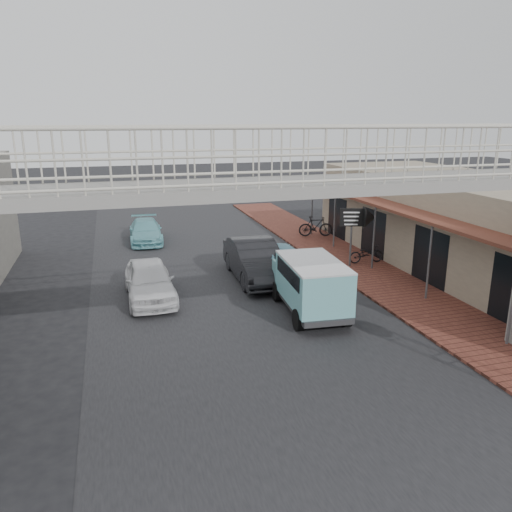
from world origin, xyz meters
TOP-DOWN VIEW (x-y plane):
  - ground at (0.00, 0.00)m, footprint 120.00×120.00m
  - road_strip at (0.00, 0.00)m, footprint 10.00×60.00m
  - sidewalk at (6.50, 3.00)m, footprint 3.00×40.00m
  - shophouse_row at (10.97, 4.00)m, footprint 7.20×18.00m
  - footbridge at (0.00, -4.00)m, footprint 16.40×2.40m
  - white_hatchback at (-2.83, 4.05)m, footprint 1.75×4.25m
  - dark_sedan at (1.58, 5.24)m, footprint 1.87×5.05m
  - angkot_curb at (2.50, 5.63)m, footprint 2.71×5.16m
  - angkot_far at (-2.28, 13.18)m, footprint 1.83×4.19m
  - angkot_van at (2.33, 1.06)m, footprint 2.09×4.09m
  - motorcycle_near at (7.06, 5.85)m, footprint 1.67×0.67m
  - motorcycle_far at (6.91, 11.42)m, footprint 1.97×0.91m
  - arrow_sign at (6.74, 5.38)m, footprint 1.63×1.09m

SIDE VIEW (x-z plane):
  - ground at x=0.00m, z-range 0.00..0.00m
  - road_strip at x=0.00m, z-range 0.00..0.01m
  - sidewalk at x=6.50m, z-range 0.00..0.10m
  - motorcycle_near at x=7.06m, z-range 0.10..0.96m
  - angkot_far at x=-2.28m, z-range 0.00..1.20m
  - motorcycle_far at x=6.91m, z-range 0.10..1.24m
  - angkot_curb at x=2.50m, z-range 0.00..1.39m
  - white_hatchback at x=-2.83m, z-range 0.00..1.44m
  - dark_sedan at x=1.58m, z-range 0.00..1.65m
  - angkot_van at x=2.33m, z-range 0.26..2.21m
  - shophouse_row at x=10.97m, z-range 0.01..4.01m
  - arrow_sign at x=6.74m, z-range 0.93..3.64m
  - footbridge at x=0.00m, z-range 0.01..6.35m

